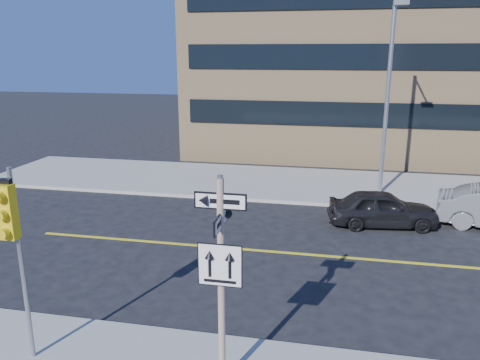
% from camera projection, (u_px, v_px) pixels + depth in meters
% --- Properties ---
extents(ground, '(120.00, 120.00, 0.00)m').
position_uv_depth(ground, '(247.00, 318.00, 11.28)').
color(ground, black).
rests_on(ground, ground).
extents(sign_pole, '(0.92, 0.92, 4.06)m').
position_uv_depth(sign_pole, '(221.00, 272.00, 8.26)').
color(sign_pole, beige).
rests_on(sign_pole, near_sidewalk).
extents(traffic_signal, '(0.32, 0.45, 4.00)m').
position_uv_depth(traffic_signal, '(11.00, 228.00, 8.73)').
color(traffic_signal, gray).
rests_on(traffic_signal, near_sidewalk).
extents(parked_car_a, '(2.05, 4.08, 1.33)m').
position_uv_depth(parked_car_a, '(383.00, 208.00, 17.15)').
color(parked_car_a, black).
rests_on(parked_car_a, ground).
extents(streetlight_a, '(0.55, 2.25, 8.00)m').
position_uv_depth(streetlight_a, '(389.00, 88.00, 19.45)').
color(streetlight_a, gray).
rests_on(streetlight_a, far_sidewalk).
extents(building_brick, '(18.00, 18.00, 18.00)m').
position_uv_depth(building_brick, '(342.00, 11.00, 32.19)').
color(building_brick, tan).
rests_on(building_brick, ground).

